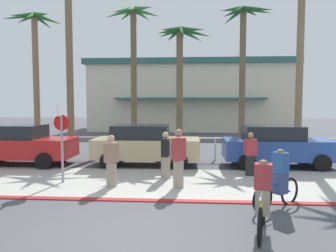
# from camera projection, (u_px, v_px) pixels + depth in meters

# --- Properties ---
(ground_plane) EXTENTS (80.00, 80.00, 0.00)m
(ground_plane) POSITION_uv_depth(u_px,v_px,m) (166.00, 154.00, 16.23)
(ground_plane) COLOR #4C4C51
(sidewalk_strip) EXTENTS (44.00, 4.00, 0.02)m
(sidewalk_strip) POSITION_uv_depth(u_px,v_px,m) (153.00, 182.00, 10.46)
(sidewalk_strip) COLOR #ADAAA0
(sidewalk_strip) RESTS_ON ground
(curb_paint) EXTENTS (44.00, 0.24, 0.03)m
(curb_paint) POSITION_uv_depth(u_px,v_px,m) (145.00, 200.00, 8.47)
(curb_paint) COLOR maroon
(curb_paint) RESTS_ON ground
(building_backdrop) EXTENTS (19.21, 12.04, 6.59)m
(building_backdrop) POSITION_uv_depth(u_px,v_px,m) (190.00, 96.00, 33.14)
(building_backdrop) COLOR beige
(building_backdrop) RESTS_ON ground
(rail_fence) EXTENTS (19.18, 0.08, 1.04)m
(rail_fence) POSITION_uv_depth(u_px,v_px,m) (163.00, 141.00, 14.68)
(rail_fence) COLOR white
(rail_fence) RESTS_ON ground
(stop_sign_bike_lane) EXTENTS (0.52, 0.56, 2.56)m
(stop_sign_bike_lane) POSITION_uv_depth(u_px,v_px,m) (62.00, 132.00, 10.26)
(stop_sign_bike_lane) COLOR gray
(stop_sign_bike_lane) RESTS_ON ground
(palm_tree_1) EXTENTS (3.26, 3.28, 7.97)m
(palm_tree_1) POSITION_uv_depth(u_px,v_px,m) (35.00, 44.00, 18.80)
(palm_tree_1) COLOR #846B4C
(palm_tree_1) RESTS_ON ground
(palm_tree_2) EXTENTS (3.01, 3.07, 9.66)m
(palm_tree_2) POSITION_uv_depth(u_px,v_px,m) (69.00, 20.00, 16.20)
(palm_tree_2) COLOR #756047
(palm_tree_2) RESTS_ON ground
(palm_tree_3) EXTENTS (3.37, 3.20, 8.31)m
(palm_tree_3) POSITION_uv_depth(u_px,v_px,m) (133.00, 42.00, 18.73)
(palm_tree_3) COLOR brown
(palm_tree_3) RESTS_ON ground
(palm_tree_4) EXTENTS (3.06, 3.13, 6.78)m
(palm_tree_4) POSITION_uv_depth(u_px,v_px,m) (181.00, 55.00, 17.27)
(palm_tree_4) COLOR brown
(palm_tree_4) RESTS_ON ground
(palm_tree_5) EXTENTS (3.11, 3.49, 8.22)m
(palm_tree_5) POSITION_uv_depth(u_px,v_px,m) (243.00, 40.00, 18.29)
(palm_tree_5) COLOR brown
(palm_tree_5) RESTS_ON ground
(palm_tree_6) EXTENTS (2.95, 3.63, 9.30)m
(palm_tree_6) POSITION_uv_depth(u_px,v_px,m) (301.00, 19.00, 16.12)
(palm_tree_6) COLOR #846B4C
(palm_tree_6) RESTS_ON ground
(car_red_1) EXTENTS (4.40, 2.02, 1.69)m
(car_red_1) POSITION_uv_depth(u_px,v_px,m) (20.00, 144.00, 13.41)
(car_red_1) COLOR red
(car_red_1) RESTS_ON ground
(car_tan_2) EXTENTS (4.40, 2.02, 1.69)m
(car_tan_2) POSITION_uv_depth(u_px,v_px,m) (145.00, 145.00, 13.33)
(car_tan_2) COLOR tan
(car_tan_2) RESTS_ON ground
(car_blue_3) EXTENTS (4.40, 2.02, 1.69)m
(car_blue_3) POSITION_uv_depth(u_px,v_px,m) (277.00, 146.00, 12.98)
(car_blue_3) COLOR #284793
(car_blue_3) RESTS_ON ground
(cyclist_yellow_0) EXTENTS (0.57, 1.76, 1.50)m
(cyclist_yellow_0) POSITION_uv_depth(u_px,v_px,m) (263.00, 198.00, 6.40)
(cyclist_yellow_0) COLOR black
(cyclist_yellow_0) RESTS_ON ground
(cyclist_blue_1) EXTENTS (1.44, 1.21, 1.50)m
(cyclist_blue_1) POSITION_uv_depth(u_px,v_px,m) (279.00, 180.00, 7.88)
(cyclist_blue_1) COLOR black
(cyclist_blue_1) RESTS_ON ground
(pedestrian_0) EXTENTS (0.45, 0.39, 1.56)m
(pedestrian_0) POSITION_uv_depth(u_px,v_px,m) (250.00, 156.00, 11.34)
(pedestrian_0) COLOR #232326
(pedestrian_0) RESTS_ON ground
(pedestrian_1) EXTENTS (0.47, 0.46, 1.63)m
(pedestrian_1) POSITION_uv_depth(u_px,v_px,m) (111.00, 163.00, 9.81)
(pedestrian_1) COLOR gray
(pedestrian_1) RESTS_ON ground
(pedestrian_2) EXTENTS (0.46, 0.47, 1.82)m
(pedestrian_2) POSITION_uv_depth(u_px,v_px,m) (178.00, 161.00, 9.67)
(pedestrian_2) COLOR gray
(pedestrian_2) RESTS_ON ground
(pedestrian_3) EXTENTS (0.34, 0.42, 1.63)m
(pedestrian_3) POSITION_uv_depth(u_px,v_px,m) (166.00, 157.00, 10.91)
(pedestrian_3) COLOR gray
(pedestrian_3) RESTS_ON ground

